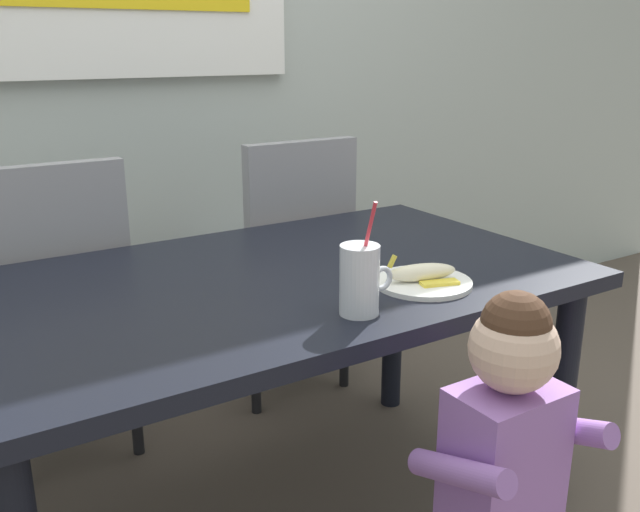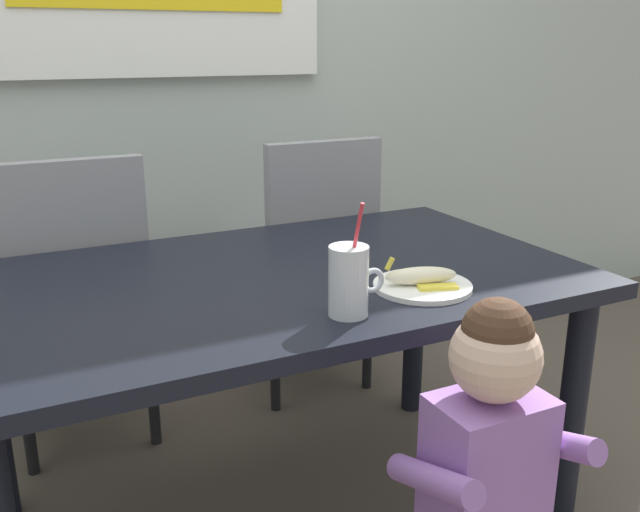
% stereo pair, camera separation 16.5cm
% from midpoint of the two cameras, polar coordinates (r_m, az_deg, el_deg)
% --- Properties ---
extents(dining_table, '(1.51, 0.89, 0.72)m').
position_cam_midpoint_polar(dining_table, '(1.74, -6.59, -4.54)').
color(dining_table, black).
rests_on(dining_table, ground).
extents(dining_chair_left, '(0.44, 0.44, 0.96)m').
position_cam_midpoint_polar(dining_chair_left, '(2.25, -23.24, -3.20)').
color(dining_chair_left, gray).
rests_on(dining_chair_left, ground).
extents(dining_chair_right, '(0.44, 0.45, 0.96)m').
position_cam_midpoint_polar(dining_chair_right, '(2.51, -4.71, 0.25)').
color(dining_chair_right, gray).
rests_on(dining_chair_right, ground).
extents(toddler_standing, '(0.33, 0.24, 0.84)m').
position_cam_midpoint_polar(toddler_standing, '(1.42, 11.81, -14.88)').
color(toddler_standing, '#3F4760').
rests_on(toddler_standing, ground).
extents(milk_cup, '(0.13, 0.08, 0.25)m').
position_cam_midpoint_polar(milk_cup, '(1.44, 0.05, -2.35)').
color(milk_cup, silver).
rests_on(milk_cup, dining_table).
extents(snack_plate, '(0.23, 0.23, 0.01)m').
position_cam_midpoint_polar(snack_plate, '(1.63, 5.68, -2.24)').
color(snack_plate, white).
rests_on(snack_plate, dining_table).
extents(peeled_banana, '(0.18, 0.13, 0.07)m').
position_cam_midpoint_polar(peeled_banana, '(1.62, 5.62, -1.45)').
color(peeled_banana, '#F4EAC6').
rests_on(peeled_banana, snack_plate).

